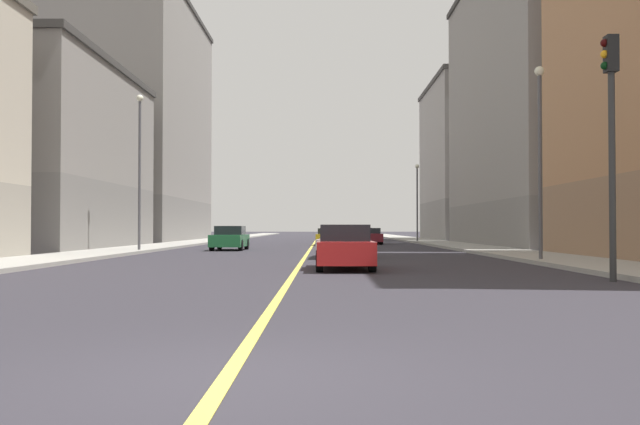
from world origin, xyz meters
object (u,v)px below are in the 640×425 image
object	(u,v)px
street_lamp_left_near	(540,142)
car_green	(230,238)
traffic_light_left_near	(611,122)
car_silver	(340,244)
building_right_midblock	(30,156)
building_right_distant	(136,124)
street_lamp_left_far	(417,194)
building_left_mid	(555,104)
street_lamp_right_near	(140,157)
car_maroon	(370,236)
building_left_far	(483,161)
car_orange	(363,234)
car_yellow	(329,237)
car_red	(344,248)

from	to	relation	value
street_lamp_left_near	car_green	bearing A→B (deg)	133.49
traffic_light_left_near	car_silver	xyz separation A→B (m)	(-6.33, 13.22, -3.28)
building_right_midblock	traffic_light_left_near	world-z (taller)	building_right_midblock
building_right_distant	street_lamp_left_far	size ratio (longest dim) A/B	3.51
building_left_mid	street_lamp_right_near	distance (m)	28.77
street_lamp_left_near	car_maroon	world-z (taller)	street_lamp_left_near
street_lamp_left_far	car_green	distance (m)	23.96
building_left_far	traffic_light_left_near	world-z (taller)	building_left_far
car_maroon	car_orange	distance (m)	14.03
building_right_midblock	street_lamp_left_far	xyz separation A→B (m)	(25.79, 17.95, -1.42)
building_right_distant	car_green	distance (m)	29.44
car_maroon	building_left_far	bearing A→B (deg)	51.49
street_lamp_left_far	building_left_far	bearing A→B (deg)	52.04
car_yellow	building_right_distant	bearing A→B (deg)	142.34
building_right_distant	car_maroon	xyz separation A→B (m)	(21.36, -10.50, -10.46)
street_lamp_left_near	car_silver	world-z (taller)	street_lamp_left_near
traffic_light_left_near	car_maroon	distance (m)	37.38
building_left_mid	traffic_light_left_near	world-z (taller)	building_left_mid
street_lamp_left_far	building_right_distant	bearing A→B (deg)	168.75
building_left_far	street_lamp_left_near	xyz separation A→B (m)	(-8.06, -44.03, -3.50)
street_lamp_left_far	car_yellow	world-z (taller)	street_lamp_left_far
street_lamp_right_near	building_right_distant	bearing A→B (deg)	105.88
car_green	car_silver	bearing A→B (deg)	-57.80
traffic_light_left_near	car_maroon	world-z (taller)	traffic_light_left_near
building_left_far	street_lamp_left_near	world-z (taller)	building_left_far
traffic_light_left_near	car_green	bearing A→B (deg)	118.49
building_left_far	car_maroon	world-z (taller)	building_left_far
street_lamp_right_near	car_maroon	size ratio (longest dim) A/B	1.89
street_lamp_left_near	car_green	distance (m)	19.94
building_right_distant	car_red	bearing A→B (deg)	-66.65
street_lamp_right_near	car_green	distance (m)	7.12
car_red	car_maroon	bearing A→B (deg)	84.77
building_left_far	traffic_light_left_near	size ratio (longest dim) A/B	2.78
building_right_midblock	street_lamp_left_near	world-z (taller)	building_right_midblock
traffic_light_left_near	street_lamp_left_far	world-z (taller)	street_lamp_left_far
building_right_midblock	car_green	world-z (taller)	building_right_midblock
car_orange	building_right_midblock	bearing A→B (deg)	-129.06
car_silver	car_yellow	bearing A→B (deg)	91.00
street_lamp_right_near	car_orange	world-z (taller)	street_lamp_right_near
car_green	car_yellow	xyz separation A→B (m)	(5.77, 10.67, -0.05)
traffic_light_left_near	car_yellow	world-z (taller)	traffic_light_left_near
car_maroon	car_red	bearing A→B (deg)	-95.23
street_lamp_left_near	car_silver	bearing A→B (deg)	148.68
traffic_light_left_near	street_lamp_right_near	world-z (taller)	street_lamp_right_near
building_right_midblock	car_red	xyz separation A→B (m)	(18.41, -19.57, -4.94)
building_right_distant	traffic_light_left_near	bearing A→B (deg)	-62.50
car_green	car_orange	bearing A→B (deg)	71.76
car_orange	car_yellow	distance (m)	17.84
street_lamp_left_near	car_yellow	size ratio (longest dim) A/B	1.77
building_left_mid	car_maroon	world-z (taller)	building_left_mid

